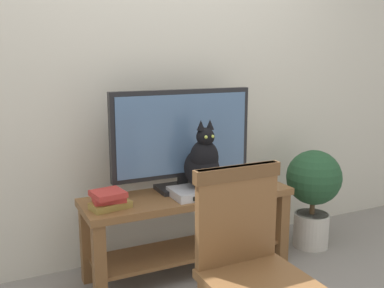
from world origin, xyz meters
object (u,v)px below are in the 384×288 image
(tv, at_px, (183,137))
(book_stack, at_px, (109,200))
(wooden_chair, at_px, (250,261))
(cat, at_px, (203,163))
(media_box, at_px, (202,191))
(potted_plant, at_px, (313,189))
(tv_stand, at_px, (189,217))

(tv, relative_size, book_stack, 3.90)
(wooden_chair, bearing_deg, cat, 74.57)
(tv, height_order, media_box, tv)
(wooden_chair, relative_size, potted_plant, 1.29)
(tv_stand, bearing_deg, potted_plant, -1.95)
(tv_stand, relative_size, cat, 3.13)
(tv_stand, bearing_deg, wooden_chair, -100.99)
(book_stack, distance_m, potted_plant, 1.54)
(media_box, relative_size, wooden_chair, 0.41)
(tv_stand, relative_size, potted_plant, 1.86)
(tv_stand, height_order, media_box, media_box)
(tv, bearing_deg, tv_stand, -90.02)
(tv_stand, relative_size, tv, 1.43)
(wooden_chair, height_order, potted_plant, wooden_chair)
(cat, bearing_deg, media_box, 94.53)
(potted_plant, bearing_deg, wooden_chair, -140.84)
(tv, height_order, cat, tv)
(media_box, xyz_separation_m, book_stack, (-0.59, 0.01, 0.03))
(media_box, distance_m, cat, 0.19)
(tv_stand, height_order, tv, tv)
(tv, relative_size, wooden_chair, 1.01)
(media_box, relative_size, book_stack, 1.60)
(tv, distance_m, potted_plant, 1.10)
(book_stack, height_order, potted_plant, potted_plant)
(book_stack, bearing_deg, tv_stand, 6.60)
(tv, bearing_deg, potted_plant, -6.99)
(media_box, height_order, wooden_chair, wooden_chair)
(media_box, xyz_separation_m, cat, (0.00, -0.01, 0.19))
(tv_stand, relative_size, media_box, 3.49)
(tv_stand, xyz_separation_m, tv, (0.00, 0.09, 0.51))
(tv, relative_size, cat, 2.19)
(tv, height_order, wooden_chair, tv)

